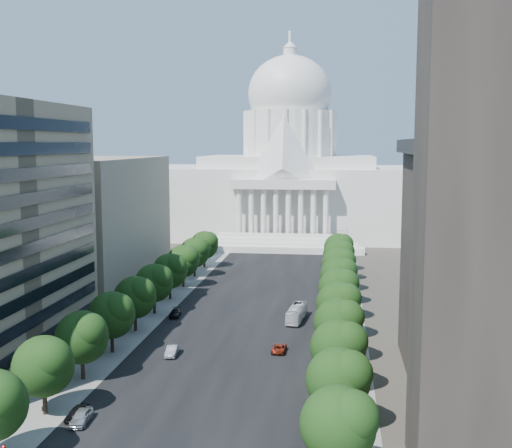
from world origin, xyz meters
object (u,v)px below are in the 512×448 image
at_px(car_silver, 172,351).
at_px(city_bus, 297,313).
at_px(car_red, 279,348).
at_px(car_dark_b, 175,313).
at_px(car_dark_a, 77,413).
at_px(car_parked, 81,417).

bearing_deg(car_silver, city_bus, 47.32).
bearing_deg(car_red, city_bus, -92.56).
height_order(car_red, car_dark_b, car_dark_b).
distance_m(car_dark_a, city_bus, 52.72).
bearing_deg(car_parked, car_silver, 75.95).
relative_size(car_dark_a, car_parked, 0.92).
xyz_separation_m(car_dark_b, city_bus, (23.54, 0.13, 0.75)).
bearing_deg(car_red, car_dark_a, 54.38).
relative_size(car_dark_a, car_dark_b, 0.92).
relative_size(car_parked, city_bus, 0.46).
bearing_deg(car_dark_a, car_red, 56.71).
distance_m(car_silver, car_red, 17.11).
height_order(car_silver, car_red, car_silver).
bearing_deg(car_parked, car_dark_a, 125.72).
relative_size(car_dark_a, car_red, 0.93).
distance_m(car_dark_a, car_parked, 1.56).
distance_m(car_parked, city_bus, 53.36).
height_order(car_red, car_parked, car_parked).
bearing_deg(car_dark_a, car_silver, 82.11).
bearing_deg(car_dark_a, city_bus, 67.93).
height_order(car_dark_a, car_dark_b, car_dark_a).
distance_m(car_silver, car_parked, 26.05).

